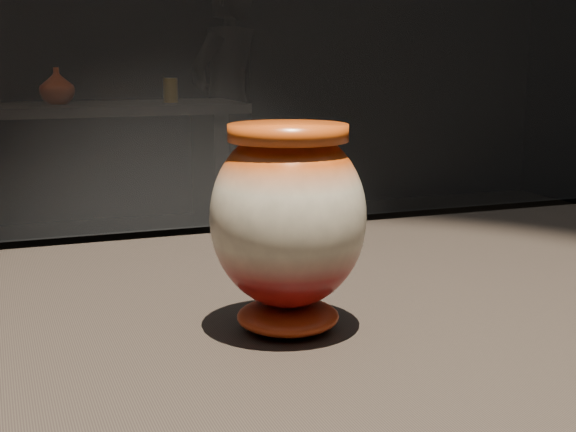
# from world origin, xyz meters

# --- Properties ---
(main_vase) EXTENTS (0.19, 0.19, 0.19)m
(main_vase) POSITION_xyz_m (-0.04, -0.02, 1.00)
(main_vase) COLOR maroon
(main_vase) RESTS_ON display_plinth
(back_shelf) EXTENTS (2.00, 0.60, 0.90)m
(back_shelf) POSITION_xyz_m (0.01, 3.60, 0.64)
(back_shelf) COLOR black
(back_shelf) RESTS_ON ground
(back_vase_mid) EXTENTS (0.21, 0.21, 0.19)m
(back_vase_mid) POSITION_xyz_m (0.06, 3.61, 0.99)
(back_vase_mid) COLOR maroon
(back_vase_mid) RESTS_ON back_shelf
(back_vase_right) EXTENTS (0.08, 0.08, 0.13)m
(back_vase_right) POSITION_xyz_m (0.64, 3.56, 0.96)
(back_vase_right) COLOR #926315
(back_vase_right) RESTS_ON back_shelf
(visitor) EXTENTS (0.72, 0.66, 1.65)m
(visitor) POSITION_xyz_m (1.19, 4.36, 0.83)
(visitor) COLOR black
(visitor) RESTS_ON ground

